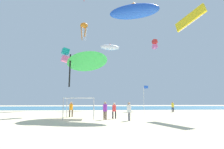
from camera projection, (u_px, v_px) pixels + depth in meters
The scene contains 16 objects.
ground at pixel (119, 119), 21.19m from camera, with size 110.00×110.00×0.10m, color beige.
ocean_strip at pixel (105, 108), 51.43m from camera, with size 110.00×24.15×0.03m, color teal.
canopy_tent at pixel (80, 99), 21.72m from camera, with size 3.22×2.66×2.26m.
person_near_tent at pixel (71, 108), 23.57m from camera, with size 0.46×0.43×1.80m.
person_leftmost at pixel (173, 106), 33.20m from camera, with size 0.44×0.41×1.74m.
person_central at pixel (114, 109), 21.36m from camera, with size 0.44×0.41×1.70m.
person_rightmost at pixel (105, 109), 20.28m from camera, with size 0.44×0.44×1.84m.
person_far_shore at pixel (129, 110), 19.29m from camera, with size 0.43×0.48×1.80m.
banner_flag at pixel (144, 98), 24.36m from camera, with size 0.61×0.06×3.80m.
kite_inflatable_white at pixel (110, 47), 46.02m from camera, with size 4.77×2.31×1.74m.
kite_box_teal at pixel (65, 55), 28.41m from camera, with size 1.35×1.28×2.09m.
kite_delta_green at pixel (87, 59), 24.54m from camera, with size 6.48×6.49×4.82m.
kite_parafoil_yellow at pixel (190, 19), 27.49m from camera, with size 2.70×4.40×2.99m.
kite_octopus_orange at pixel (84, 26), 50.79m from camera, with size 2.67×2.67×4.62m.
kite_inflatable_blue at pixel (134, 11), 30.14m from camera, with size 8.23×5.41×3.15m.
kite_box_red at pixel (155, 44), 45.72m from camera, with size 1.26×1.39×2.24m.
Camera 1 is at (-2.47, -21.51, 2.00)m, focal length 31.44 mm.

